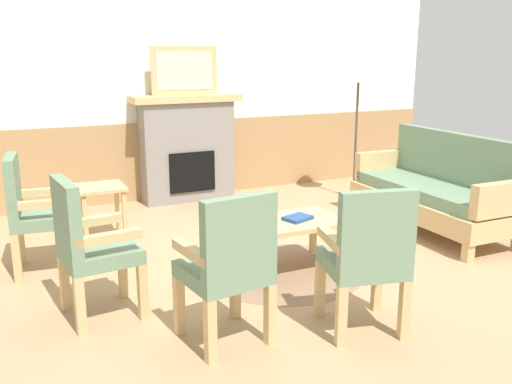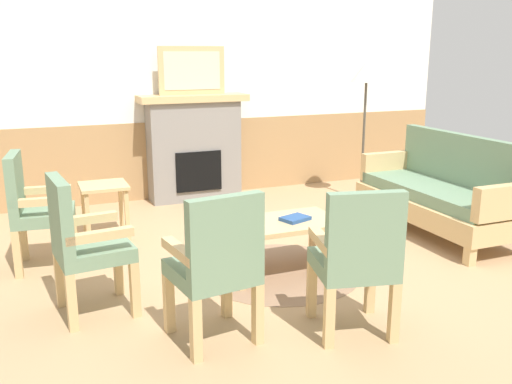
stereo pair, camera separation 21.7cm
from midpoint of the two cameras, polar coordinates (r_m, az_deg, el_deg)
ground_plane at (r=4.85m, az=0.46°, el=-7.25°), size 14.00×14.00×0.00m
wall_back at (r=6.96m, az=-8.84°, el=10.24°), size 7.20×0.14×2.70m
fireplace at (r=6.80m, az=-8.04°, el=4.59°), size 1.30×0.44×1.28m
framed_picture at (r=6.71m, az=-8.31°, el=12.25°), size 0.80×0.04×0.56m
couch at (r=5.87m, az=16.86°, el=0.02°), size 0.70×1.80×0.98m
coffee_table at (r=4.53m, az=1.42°, el=-3.65°), size 0.96×0.56×0.44m
round_rug at (r=4.66m, az=1.39°, el=-8.13°), size 1.33×1.33×0.01m
book_on_table at (r=4.54m, az=2.95°, el=-2.70°), size 0.26×0.23×0.03m
armchair_near_fireplace at (r=4.90m, az=-23.18°, el=-1.56°), size 0.53×0.53×0.98m
armchair_by_window_left at (r=3.91m, az=-18.37°, el=-4.97°), size 0.53×0.53×0.98m
armchair_front_left at (r=3.39m, az=-4.65°, el=-7.22°), size 0.54×0.54×0.98m
armchair_front_center at (r=3.56m, az=9.66°, el=-6.29°), size 0.58×0.58×0.98m
side_table at (r=5.47m, az=-16.77°, el=-0.56°), size 0.44×0.44×0.55m
floor_lamp_by_couch at (r=6.81m, az=9.59°, el=11.30°), size 0.36×0.36×1.68m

